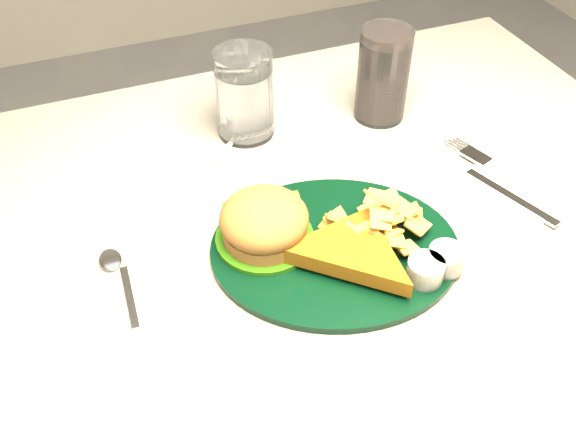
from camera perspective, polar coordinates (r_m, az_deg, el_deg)
name	(u,v)px	position (r m, az deg, el deg)	size (l,w,h in m)	color
table	(286,372)	(1.15, -0.22, -13.73)	(1.20, 0.80, 0.75)	gray
dinner_plate	(336,231)	(0.80, 4.29, -1.34)	(0.32, 0.26, 0.07)	black
water_glass	(244,94)	(0.98, -3.89, 10.73)	(0.09, 0.09, 0.14)	silver
cola_glass	(383,75)	(1.02, 8.43, 12.30)	(0.08, 0.08, 0.15)	black
fork_napkin	(506,192)	(0.94, 18.81, 2.03)	(0.15, 0.19, 0.01)	white
spoon	(129,295)	(0.79, -13.93, -6.86)	(0.04, 0.13, 0.01)	white
wrapped_straw	(235,139)	(1.00, -4.73, 6.82)	(0.23, 0.08, 0.01)	white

